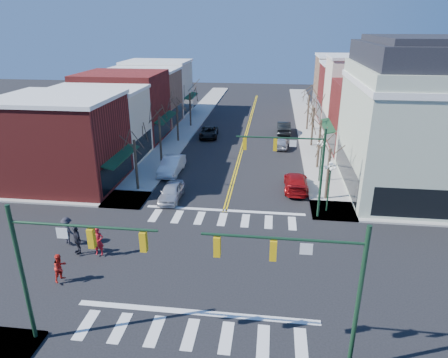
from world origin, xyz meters
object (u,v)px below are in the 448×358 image
(lamppost_corner, at_px, (330,178))
(lamppost_midblock, at_px, (321,153))
(car_right_far, at_px, (284,127))
(pedestrian_red_a, at_px, (98,241))
(car_left_far, at_px, (209,132))
(car_right_mid, at_px, (282,143))
(car_right_near, at_px, (296,182))
(pedestrian_dark_a, at_px, (77,240))
(car_left_mid, at_px, (172,165))
(victorian_corner, at_px, (424,118))
(pedestrian_red_b, at_px, (60,267))
(pedestrian_dark_b, at_px, (67,230))
(car_left_near, at_px, (171,192))

(lamppost_corner, relative_size, lamppost_midblock, 1.00)
(car_right_far, distance_m, pedestrian_red_a, 35.06)
(car_left_far, relative_size, car_right_mid, 1.23)
(car_right_near, relative_size, pedestrian_dark_a, 2.67)
(lamppost_corner, relative_size, car_left_mid, 0.85)
(lamppost_midblock, xyz_separation_m, pedestrian_red_a, (-15.52, -15.01, -1.85))
(car_right_mid, bearing_deg, victorian_corner, 141.11)
(car_left_mid, height_order, pedestrian_red_b, pedestrian_red_b)
(victorian_corner, bearing_deg, car_right_mid, 135.78)
(car_right_mid, distance_m, pedestrian_red_a, 28.59)
(car_right_near, xyz_separation_m, pedestrian_dark_a, (-14.71, -12.83, 0.37))
(victorian_corner, xyz_separation_m, car_right_far, (-11.41, 18.28, -5.83))
(car_left_mid, relative_size, car_right_far, 1.01)
(car_left_mid, xyz_separation_m, pedestrian_dark_a, (-2.40, -15.70, 0.28))
(car_right_mid, distance_m, car_right_far, 6.90)
(car_right_near, xyz_separation_m, pedestrian_red_a, (-13.24, -12.86, 0.36))
(victorian_corner, height_order, car_right_near, victorian_corner)
(pedestrian_red_a, distance_m, pedestrian_dark_a, 1.48)
(pedestrian_dark_a, bearing_deg, victorian_corner, 75.28)
(pedestrian_dark_b, bearing_deg, pedestrian_dark_a, 160.13)
(victorian_corner, xyz_separation_m, car_right_mid, (-11.70, 11.39, -5.98))
(car_right_far, bearing_deg, pedestrian_red_b, 68.71)
(car_left_far, height_order, pedestrian_red_b, pedestrian_red_b)
(car_left_far, bearing_deg, lamppost_corner, -62.41)
(lamppost_midblock, distance_m, pedestrian_red_b, 24.52)
(car_left_near, relative_size, pedestrian_red_a, 2.20)
(pedestrian_red_b, xyz_separation_m, pedestrian_dark_a, (-0.42, 2.99, 0.10))
(car_left_mid, bearing_deg, car_left_near, -75.35)
(lamppost_corner, relative_size, pedestrian_dark_b, 2.22)
(lamppost_corner, bearing_deg, victorian_corner, 35.86)
(pedestrian_dark_a, bearing_deg, lamppost_corner, 72.01)
(lamppost_midblock, distance_m, car_right_mid, 11.63)
(victorian_corner, height_order, lamppost_midblock, victorian_corner)
(car_left_near, bearing_deg, car_right_far, 66.70)
(car_left_far, bearing_deg, car_right_far, 14.04)
(car_left_far, bearing_deg, car_left_mid, -100.72)
(victorian_corner, height_order, pedestrian_dark_b, victorian_corner)
(car_left_far, height_order, pedestrian_dark_a, pedestrian_dark_a)
(car_right_near, relative_size, pedestrian_red_a, 2.69)
(car_right_near, relative_size, car_right_far, 1.03)
(car_left_near, bearing_deg, pedestrian_red_b, -106.16)
(lamppost_midblock, relative_size, car_right_far, 0.86)
(car_right_far, bearing_deg, pedestrian_red_a, 68.61)
(victorian_corner, height_order, car_left_mid, victorian_corner)
(victorian_corner, bearing_deg, pedestrian_red_b, -144.92)
(pedestrian_red_b, bearing_deg, lamppost_midblock, -21.92)
(victorian_corner, bearing_deg, lamppost_corner, -144.14)
(car_right_far, height_order, pedestrian_dark_a, pedestrian_dark_a)
(lamppost_midblock, height_order, car_left_near, lamppost_midblock)
(car_right_near, xyz_separation_m, car_right_far, (-0.83, 19.93, 0.08))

